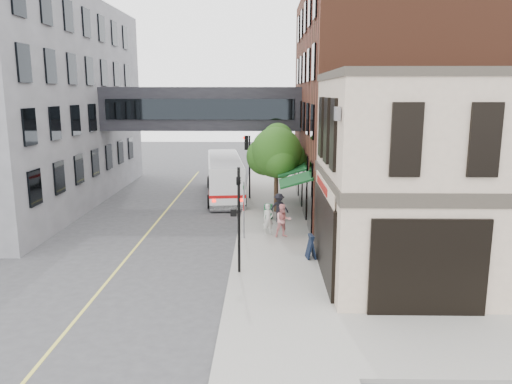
{
  "coord_description": "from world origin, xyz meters",
  "views": [
    {
      "loc": [
        1.45,
        -18.1,
        7.65
      ],
      "look_at": [
        1.07,
        4.1,
        3.2
      ],
      "focal_mm": 35.0,
      "sensor_mm": 36.0,
      "label": 1
    }
  ],
  "objects_px": {
    "pedestrian_a": "(268,219)",
    "pedestrian_c": "(279,208)",
    "bus": "(225,175)",
    "newspaper_box": "(268,212)",
    "pedestrian_b": "(283,221)",
    "sandwich_board": "(311,247)"
  },
  "relations": [
    {
      "from": "pedestrian_b",
      "to": "pedestrian_c",
      "type": "relative_size",
      "value": 1.04
    },
    {
      "from": "pedestrian_b",
      "to": "newspaper_box",
      "type": "relative_size",
      "value": 1.98
    },
    {
      "from": "bus",
      "to": "pedestrian_c",
      "type": "xyz_separation_m",
      "value": [
        3.82,
        -8.02,
        -0.61
      ]
    },
    {
      "from": "pedestrian_b",
      "to": "pedestrian_c",
      "type": "bearing_deg",
      "value": 78.52
    },
    {
      "from": "pedestrian_b",
      "to": "newspaper_box",
      "type": "bearing_deg",
      "value": 87.22
    },
    {
      "from": "pedestrian_b",
      "to": "pedestrian_c",
      "type": "distance_m",
      "value": 3.11
    },
    {
      "from": "bus",
      "to": "pedestrian_a",
      "type": "distance_m",
      "value": 11.1
    },
    {
      "from": "sandwich_board",
      "to": "newspaper_box",
      "type": "bearing_deg",
      "value": 97.2
    },
    {
      "from": "bus",
      "to": "newspaper_box",
      "type": "bearing_deg",
      "value": -66.31
    },
    {
      "from": "bus",
      "to": "sandwich_board",
      "type": "bearing_deg",
      "value": -70.65
    },
    {
      "from": "pedestrian_b",
      "to": "bus",
      "type": "bearing_deg",
      "value": 95.77
    },
    {
      "from": "pedestrian_a",
      "to": "newspaper_box",
      "type": "height_order",
      "value": "pedestrian_a"
    },
    {
      "from": "pedestrian_c",
      "to": "sandwich_board",
      "type": "relative_size",
      "value": 1.54
    },
    {
      "from": "bus",
      "to": "newspaper_box",
      "type": "distance_m",
      "value": 8.05
    },
    {
      "from": "bus",
      "to": "pedestrian_c",
      "type": "relative_size",
      "value": 6.38
    },
    {
      "from": "pedestrian_c",
      "to": "sandwich_board",
      "type": "xyz_separation_m",
      "value": [
        1.28,
        -6.52,
        -0.3
      ]
    },
    {
      "from": "pedestrian_c",
      "to": "sandwich_board",
      "type": "bearing_deg",
      "value": -76.19
    },
    {
      "from": "pedestrian_b",
      "to": "pedestrian_c",
      "type": "height_order",
      "value": "pedestrian_b"
    },
    {
      "from": "pedestrian_a",
      "to": "bus",
      "type": "bearing_deg",
      "value": 82.35
    },
    {
      "from": "pedestrian_a",
      "to": "pedestrian_c",
      "type": "height_order",
      "value": "pedestrian_c"
    },
    {
      "from": "pedestrian_b",
      "to": "pedestrian_a",
      "type": "bearing_deg",
      "value": 133.16
    },
    {
      "from": "bus",
      "to": "newspaper_box",
      "type": "xyz_separation_m",
      "value": [
        3.21,
        -7.31,
        -1.01
      ]
    }
  ]
}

